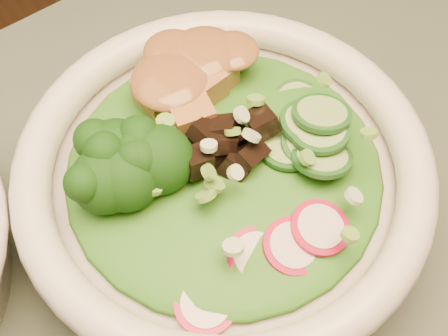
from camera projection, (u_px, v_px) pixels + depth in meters
dining_table at (365, 309)px, 0.57m from camera, size 1.20×0.80×0.75m
salad_bowl at (224, 183)px, 0.46m from camera, size 0.30×0.30×0.08m
lettuce_bed at (224, 167)px, 0.44m from camera, size 0.23×0.23×0.03m
broccoli_florets at (129, 191)px, 0.41m from camera, size 0.10×0.09×0.05m
radish_slices at (274, 250)px, 0.40m from camera, size 0.13×0.06×0.02m
cucumber_slices at (318, 124)px, 0.44m from camera, size 0.09×0.09×0.04m
mushroom_heap at (216, 140)px, 0.43m from camera, size 0.09×0.09×0.04m
tofu_cubes at (189, 84)px, 0.46m from camera, size 0.11×0.08×0.04m
peanut_sauce at (188, 71)px, 0.45m from camera, size 0.08×0.06×0.02m
scallion_garnish at (224, 145)px, 0.42m from camera, size 0.21×0.21×0.03m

